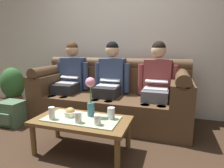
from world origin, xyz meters
name	(u,v)px	position (x,y,z in m)	size (l,w,h in m)	color
ground_plane	(74,161)	(0.00, 0.00, 0.00)	(14.00, 14.00, 0.00)	#382619
back_wall_patterned	(120,28)	(0.00, 1.70, 1.45)	(6.00, 0.12, 2.90)	silver
couch	(110,97)	(0.00, 1.17, 0.37)	(2.33, 0.88, 0.96)	#513823
person_left	(70,77)	(-0.69, 1.17, 0.66)	(0.56, 0.67, 1.22)	#232326
person_middle	(110,79)	(0.00, 1.17, 0.66)	(0.56, 0.67, 1.22)	#232326
person_right	(157,81)	(0.69, 1.17, 0.66)	(0.56, 0.67, 1.22)	#595B66
coffee_table	(82,123)	(0.00, 0.19, 0.33)	(1.03, 0.53, 0.39)	brown
flower_vase	(91,94)	(0.07, 0.29, 0.64)	(0.11, 0.11, 0.43)	#336672
snack_bowl	(70,113)	(-0.14, 0.20, 0.43)	(0.13, 0.13, 0.11)	silver
cup_near_left	(78,117)	(0.02, 0.07, 0.44)	(0.07, 0.07, 0.11)	white
cup_near_right	(111,113)	(0.31, 0.28, 0.45)	(0.08, 0.08, 0.12)	silver
cup_far_center	(97,120)	(0.23, 0.09, 0.44)	(0.07, 0.07, 0.10)	white
cup_far_left	(52,113)	(-0.28, 0.07, 0.46)	(0.06, 0.06, 0.13)	white
backpack_left	(12,113)	(-1.33, 0.54, 0.17)	(0.33, 0.32, 0.35)	#4C6B4C
potted_plant	(13,87)	(-1.82, 1.08, 0.43)	(0.40, 0.40, 0.78)	brown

